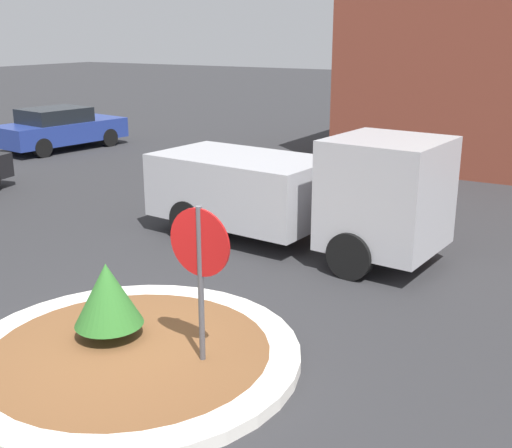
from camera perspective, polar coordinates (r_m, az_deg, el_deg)
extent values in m
plane|color=#2D2D30|center=(8.39, -11.10, -11.87)|extent=(120.00, 120.00, 0.00)
cylinder|color=silver|center=(8.35, -11.13, -11.39)|extent=(4.28, 4.28, 0.16)
cylinder|color=brown|center=(8.35, -11.13, -11.38)|extent=(3.51, 3.51, 0.16)
cylinder|color=#4C4C51|center=(7.59, -4.92, -6.02)|extent=(0.07, 0.07, 2.08)
cylinder|color=#B71414|center=(7.38, -5.04, -1.65)|extent=(0.82, 0.03, 0.82)
cylinder|color=brown|center=(8.64, -12.85, -9.19)|extent=(0.08, 0.08, 0.19)
cone|color=#2D6B28|center=(8.43, -13.07, -6.09)|extent=(0.89, 0.89, 0.83)
cube|color=#B2B2B7|center=(11.23, 11.51, 2.69)|extent=(1.99, 2.05, 1.89)
cube|color=#B2B2B7|center=(12.83, -1.29, 3.32)|extent=(3.61, 2.29, 1.26)
cube|color=black|center=(10.92, 14.69, 3.87)|extent=(0.19, 1.70, 0.66)
cylinder|color=black|center=(12.35, 12.31, -0.44)|extent=(0.82, 0.29, 0.81)
cylinder|color=black|center=(10.76, 8.36, -2.81)|extent=(0.82, 0.29, 0.81)
cylinder|color=black|center=(14.06, -1.09, 2.05)|extent=(0.82, 0.29, 0.81)
cylinder|color=black|center=(12.68, -6.05, 0.32)|extent=(0.82, 0.29, 0.81)
cube|color=navy|center=(23.65, -16.91, 7.88)|extent=(2.49, 4.64, 0.69)
cube|color=black|center=(23.45, -17.48, 9.21)|extent=(1.95, 2.33, 0.49)
cylinder|color=black|center=(25.18, -15.43, 7.81)|extent=(0.30, 0.66, 0.63)
cylinder|color=black|center=(23.81, -12.93, 7.50)|extent=(0.30, 0.66, 0.63)
cylinder|color=black|center=(23.70, -20.78, 6.80)|extent=(0.30, 0.66, 0.63)
cylinder|color=black|center=(22.23, -18.45, 6.44)|extent=(0.30, 0.66, 0.63)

